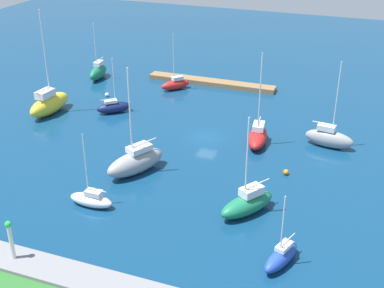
{
  "coord_description": "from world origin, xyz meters",
  "views": [
    {
      "loc": [
        -20.26,
        58.84,
        29.6
      ],
      "look_at": [
        0.0,
        5.5,
        1.5
      ],
      "focal_mm": 48.62,
      "sensor_mm": 36.0,
      "label": 1
    }
  ],
  "objects_px": {
    "mooring_buoy_orange": "(286,172)",
    "sailboat_gray_outer_mooring": "(329,138)",
    "sailboat_green_center_basin": "(247,203)",
    "sailboat_navy_west_end": "(114,107)",
    "sailboat_red_near_pier": "(175,84)",
    "sailboat_green_far_south": "(98,72)",
    "sailboat_blue_inner_mooring": "(281,256)",
    "harbor_beacon": "(10,237)",
    "sailboat_white_east_end": "(91,199)",
    "sailboat_red_by_breakwater": "(258,136)",
    "sailboat_gray_lone_north": "(136,161)",
    "sailboat_yellow_lone_south": "(49,103)",
    "pier_dock": "(211,82)",
    "mooring_buoy_white": "(107,95)"
  },
  "relations": [
    {
      "from": "mooring_buoy_orange",
      "to": "sailboat_gray_outer_mooring",
      "type": "bearing_deg",
      "value": -111.37
    },
    {
      "from": "sailboat_green_center_basin",
      "to": "sailboat_navy_west_end",
      "type": "bearing_deg",
      "value": -93.82
    },
    {
      "from": "sailboat_red_near_pier",
      "to": "sailboat_green_far_south",
      "type": "bearing_deg",
      "value": -49.2
    },
    {
      "from": "sailboat_gray_outer_mooring",
      "to": "mooring_buoy_orange",
      "type": "height_order",
      "value": "sailboat_gray_outer_mooring"
    },
    {
      "from": "sailboat_blue_inner_mooring",
      "to": "sailboat_navy_west_end",
      "type": "bearing_deg",
      "value": -111.64
    },
    {
      "from": "harbor_beacon",
      "to": "sailboat_green_far_south",
      "type": "bearing_deg",
      "value": -68.05
    },
    {
      "from": "sailboat_green_center_basin",
      "to": "sailboat_white_east_end",
      "type": "relative_size",
      "value": 1.3
    },
    {
      "from": "harbor_beacon",
      "to": "sailboat_green_center_basin",
      "type": "bearing_deg",
      "value": -136.2
    },
    {
      "from": "sailboat_red_by_breakwater",
      "to": "sailboat_blue_inner_mooring",
      "type": "relative_size",
      "value": 1.71
    },
    {
      "from": "sailboat_gray_lone_north",
      "to": "mooring_buoy_orange",
      "type": "xyz_separation_m",
      "value": [
        -16.37,
        -5.62,
        -1.1
      ]
    },
    {
      "from": "sailboat_navy_west_end",
      "to": "mooring_buoy_orange",
      "type": "bearing_deg",
      "value": -60.24
    },
    {
      "from": "sailboat_green_center_basin",
      "to": "mooring_buoy_orange",
      "type": "relative_size",
      "value": 16.54
    },
    {
      "from": "sailboat_gray_outer_mooring",
      "to": "sailboat_yellow_lone_south",
      "type": "height_order",
      "value": "sailboat_yellow_lone_south"
    },
    {
      "from": "sailboat_red_by_breakwater",
      "to": "sailboat_red_near_pier",
      "type": "relative_size",
      "value": 1.3
    },
    {
      "from": "harbor_beacon",
      "to": "sailboat_green_center_basin",
      "type": "xyz_separation_m",
      "value": [
        -16.27,
        -15.61,
        -2.32
      ]
    },
    {
      "from": "sailboat_white_east_end",
      "to": "sailboat_green_center_basin",
      "type": "bearing_deg",
      "value": -164.28
    },
    {
      "from": "sailboat_white_east_end",
      "to": "sailboat_red_by_breakwater",
      "type": "bearing_deg",
      "value": -121.9
    },
    {
      "from": "sailboat_blue_inner_mooring",
      "to": "mooring_buoy_orange",
      "type": "relative_size",
      "value": 11.03
    },
    {
      "from": "sailboat_red_near_pier",
      "to": "mooring_buoy_orange",
      "type": "xyz_separation_m",
      "value": [
        -22.66,
        21.6,
        -0.6
      ]
    },
    {
      "from": "harbor_beacon",
      "to": "sailboat_navy_west_end",
      "type": "relative_size",
      "value": 0.45
    },
    {
      "from": "harbor_beacon",
      "to": "sailboat_gray_lone_north",
      "type": "xyz_separation_m",
      "value": [
        -2.02,
        -19.19,
        -2.05
      ]
    },
    {
      "from": "pier_dock",
      "to": "harbor_beacon",
      "type": "xyz_separation_m",
      "value": [
        0.39,
        50.77,
        3.09
      ]
    },
    {
      "from": "sailboat_red_by_breakwater",
      "to": "sailboat_blue_inner_mooring",
      "type": "distance_m",
      "value": 23.94
    },
    {
      "from": "sailboat_red_by_breakwater",
      "to": "mooring_buoy_white",
      "type": "relative_size",
      "value": 18.6
    },
    {
      "from": "sailboat_gray_outer_mooring",
      "to": "sailboat_blue_inner_mooring",
      "type": "distance_m",
      "value": 25.05
    },
    {
      "from": "mooring_buoy_orange",
      "to": "mooring_buoy_white",
      "type": "bearing_deg",
      "value": -25.05
    },
    {
      "from": "mooring_buoy_orange",
      "to": "sailboat_green_far_south",
      "type": "bearing_deg",
      "value": -30.42
    },
    {
      "from": "mooring_buoy_orange",
      "to": "sailboat_white_east_end",
      "type": "bearing_deg",
      "value": 38.01
    },
    {
      "from": "sailboat_gray_outer_mooring",
      "to": "sailboat_red_near_pier",
      "type": "xyz_separation_m",
      "value": [
        26.22,
        -12.51,
        -0.32
      ]
    },
    {
      "from": "sailboat_red_by_breakwater",
      "to": "sailboat_gray_outer_mooring",
      "type": "xyz_separation_m",
      "value": [
        -8.65,
        -2.43,
        0.14
      ]
    },
    {
      "from": "harbor_beacon",
      "to": "sailboat_green_center_basin",
      "type": "height_order",
      "value": "sailboat_green_center_basin"
    },
    {
      "from": "sailboat_green_center_basin",
      "to": "sailboat_yellow_lone_south",
      "type": "distance_m",
      "value": 37.03
    },
    {
      "from": "sailboat_red_by_breakwater",
      "to": "sailboat_red_near_pier",
      "type": "height_order",
      "value": "sailboat_red_by_breakwater"
    },
    {
      "from": "sailboat_white_east_end",
      "to": "sailboat_blue_inner_mooring",
      "type": "bearing_deg",
      "value": 173.15
    },
    {
      "from": "sailboat_yellow_lone_south",
      "to": "sailboat_red_near_pier",
      "type": "xyz_separation_m",
      "value": [
        -13.31,
        -15.85,
        -0.66
      ]
    },
    {
      "from": "sailboat_navy_west_end",
      "to": "sailboat_white_east_end",
      "type": "xyz_separation_m",
      "value": [
        -9.89,
        23.02,
        -0.1
      ]
    },
    {
      "from": "sailboat_green_center_basin",
      "to": "mooring_buoy_orange",
      "type": "height_order",
      "value": "sailboat_green_center_basin"
    },
    {
      "from": "sailboat_white_east_end",
      "to": "sailboat_gray_lone_north",
      "type": "relative_size",
      "value": 0.64
    },
    {
      "from": "sailboat_gray_lone_north",
      "to": "sailboat_navy_west_end",
      "type": "bearing_deg",
      "value": -117.26
    },
    {
      "from": "mooring_buoy_white",
      "to": "sailboat_white_east_end",
      "type": "bearing_deg",
      "value": 116.32
    },
    {
      "from": "sailboat_blue_inner_mooring",
      "to": "sailboat_gray_lone_north",
      "type": "bearing_deg",
      "value": -100.0
    },
    {
      "from": "sailboat_gray_outer_mooring",
      "to": "sailboat_white_east_end",
      "type": "xyz_separation_m",
      "value": [
        21.06,
        22.78,
        -0.44
      ]
    },
    {
      "from": "sailboat_red_by_breakwater",
      "to": "mooring_buoy_orange",
      "type": "relative_size",
      "value": 18.9
    },
    {
      "from": "sailboat_navy_west_end",
      "to": "sailboat_gray_lone_north",
      "type": "distance_m",
      "value": 18.59
    },
    {
      "from": "mooring_buoy_orange",
      "to": "sailboat_blue_inner_mooring",
      "type": "bearing_deg",
      "value": 99.97
    },
    {
      "from": "pier_dock",
      "to": "sailboat_blue_inner_mooring",
      "type": "height_order",
      "value": "sailboat_blue_inner_mooring"
    },
    {
      "from": "sailboat_green_center_basin",
      "to": "harbor_beacon",
      "type": "bearing_deg",
      "value": -13.77
    },
    {
      "from": "sailboat_gray_lone_north",
      "to": "sailboat_green_center_basin",
      "type": "bearing_deg",
      "value": 102.24
    },
    {
      "from": "sailboat_blue_inner_mooring",
      "to": "sailboat_yellow_lone_south",
      "type": "xyz_separation_m",
      "value": [
        38.78,
        -21.7,
        0.74
      ]
    },
    {
      "from": "sailboat_red_by_breakwater",
      "to": "sailboat_navy_west_end",
      "type": "distance_m",
      "value": 22.47
    }
  ]
}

